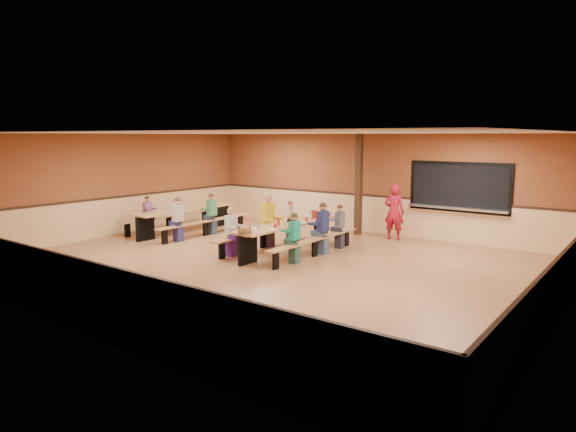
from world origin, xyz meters
The scene contains 23 objects.
ground centered at (0.00, 0.00, 0.00)m, with size 12.00×12.00×0.00m, color brown.
room_envelope centered at (0.00, 0.00, 0.69)m, with size 12.04×10.04×3.02m.
kitchen_pass_through centered at (2.60, 4.96, 1.49)m, with size 2.78×0.28×1.38m.
structural_post centered at (-0.20, 4.40, 1.50)m, with size 0.18×0.18×3.00m, color black.
cafeteria_table_main centered at (-0.47, 1.24, 0.53)m, with size 1.91×3.70×0.74m.
cafeteria_table_second centered at (-4.57, 1.54, 0.53)m, with size 1.91×3.70×0.74m.
seated_child_white_left centered at (-1.30, 0.03, 0.60)m, with size 0.36×0.30×1.20m, color silver, non-canonical shape.
seated_adult_yellow centered at (-1.30, 1.45, 0.70)m, with size 0.47×0.38×1.41m, color gold, non-canonical shape.
seated_child_grey_left centered at (-1.30, 2.47, 0.56)m, with size 0.32×0.26×1.11m, color white, non-canonical shape.
seated_child_teal_right centered at (0.35, 0.40, 0.58)m, with size 0.35×0.28×1.16m, color #15896A, non-canonical shape.
seated_child_navy_right centered at (0.35, 1.60, 0.64)m, with size 0.40×0.33×1.28m, color #1B214D, non-canonical shape.
seated_child_char_right centered at (0.35, 2.42, 0.57)m, with size 0.34×0.27×1.14m, color #484A52, non-canonical shape.
seated_child_purple_sec centered at (-5.40, 0.74, 0.56)m, with size 0.33×0.27×1.13m, color #7D4B79, non-canonical shape.
seated_child_green_sec centered at (-3.75, 1.82, 0.61)m, with size 0.37×0.31×1.22m, color #377C51, non-canonical shape.
seated_child_tan_sec centered at (-3.75, 0.48, 0.61)m, with size 0.37×0.31×1.22m, color #B49F92, non-canonical shape.
standing_woman centered at (1.00, 4.33, 0.80)m, with size 0.58×0.38×1.59m, color #AA1329.
punch_pitcher centered at (-0.37, 2.32, 0.85)m, with size 0.16×0.16×0.22m, color #B32317.
chip_bowl centered at (-0.47, -0.41, 0.81)m, with size 0.32×0.32×0.15m, color orange, non-canonical shape.
napkin_dispenser centered at (-0.39, 1.41, 0.80)m, with size 0.10×0.14×0.13m, color black.
condiment_mustard centered at (-0.59, 1.19, 0.82)m, with size 0.06×0.06×0.17m, color yellow.
condiment_ketchup centered at (-0.50, 0.90, 0.82)m, with size 0.06×0.06×0.17m, color #B2140F.
table_paddle centered at (-0.55, 1.48, 0.88)m, with size 0.16×0.16×0.56m.
place_settings centered at (-0.47, 1.24, 0.80)m, with size 0.65×3.30×0.11m, color beige, non-canonical shape.
Camera 1 is at (7.19, -9.03, 2.94)m, focal length 32.00 mm.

